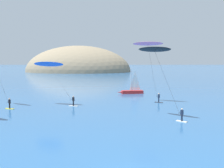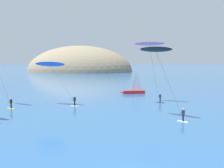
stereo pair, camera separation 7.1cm
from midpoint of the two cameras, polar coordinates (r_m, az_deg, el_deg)
The scene contains 5 objects.
headland_island at distance 163.85m, azimuth -7.35°, elevation 2.53°, with size 59.79×52.09×29.64m.
sailboat_near at distance 62.85m, azimuth 3.95°, elevation -1.38°, with size 5.97×2.18×5.70m.
kitesurfer_black at distance 37.61m, azimuth 9.09°, elevation 5.84°, with size 6.10×5.61×9.54m.
kitesurfer_blue at distance 48.25m, azimuth -12.40°, elevation 3.44°, with size 7.87×3.15×7.43m.
kitesurfer_pink at distance 50.93m, azimuth 7.51°, elevation 7.27°, with size 5.64×3.44×10.91m.
Camera 2 is at (-1.61, -17.23, 8.02)m, focal length 45.00 mm.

